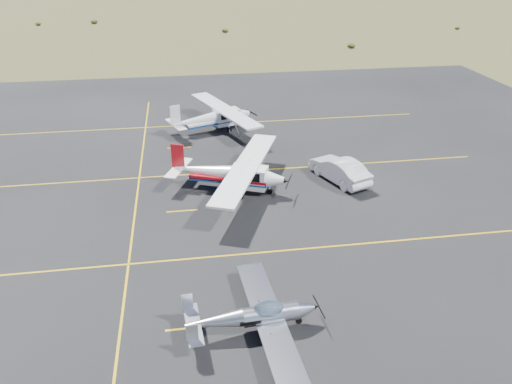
# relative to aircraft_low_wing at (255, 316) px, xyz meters

# --- Properties ---
(ground) EXTENTS (1600.00, 1600.00, 0.00)m
(ground) POSITION_rel_aircraft_low_wing_xyz_m (-0.02, 4.11, -0.85)
(ground) COLOR #383D1C
(ground) RESTS_ON ground
(apron) EXTENTS (72.00, 72.00, 0.02)m
(apron) POSITION_rel_aircraft_low_wing_xyz_m (-0.02, 11.11, -0.85)
(apron) COLOR black
(apron) RESTS_ON ground
(aircraft_low_wing) EXTENTS (5.90, 8.21, 1.78)m
(aircraft_low_wing) POSITION_rel_aircraft_low_wing_xyz_m (0.00, 0.00, 0.00)
(aircraft_low_wing) COLOR silver
(aircraft_low_wing) RESTS_ON apron
(aircraft_cessna) EXTENTS (8.67, 11.79, 3.07)m
(aircraft_cessna) POSITION_rel_aircraft_low_wing_xyz_m (0.35, 14.12, 0.51)
(aircraft_cessna) COLOR white
(aircraft_cessna) RESTS_ON apron
(aircraft_plain) EXTENTS (8.17, 11.37, 2.94)m
(aircraft_plain) POSITION_rel_aircraft_low_wing_xyz_m (0.16, 26.23, 0.45)
(aircraft_plain) COLOR silver
(aircraft_plain) RESTS_ON apron
(sedan) EXTENTS (3.60, 5.50, 1.71)m
(sedan) POSITION_rel_aircraft_low_wing_xyz_m (8.37, 14.44, 0.01)
(sedan) COLOR silver
(sedan) RESTS_ON apron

